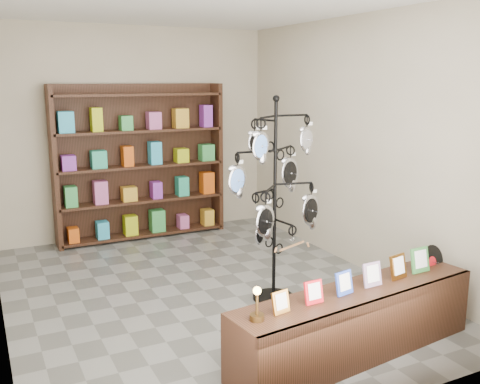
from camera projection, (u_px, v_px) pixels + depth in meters
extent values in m
plane|color=slate|center=(204.00, 290.00, 5.84)|extent=(5.00, 5.00, 0.00)
plane|color=#BAAE96|center=(135.00, 133.00, 7.71)|extent=(4.00, 0.00, 4.00)
plane|color=#BAAE96|center=(355.00, 204.00, 3.34)|extent=(4.00, 0.00, 4.00)
plane|color=#BAAE96|center=(356.00, 144.00, 6.40)|extent=(0.00, 5.00, 5.00)
plane|color=white|center=(199.00, 2.00, 5.22)|extent=(5.00, 5.00, 0.00)
cylinder|color=black|center=(273.00, 297.00, 5.62)|extent=(0.54, 0.54, 0.03)
cylinder|color=black|center=(275.00, 203.00, 5.41)|extent=(0.04, 0.04, 2.06)
sphere|color=black|center=(276.00, 99.00, 5.20)|extent=(0.07, 0.07, 0.07)
ellipsoid|color=silver|center=(259.00, 235.00, 5.65)|extent=(0.11, 0.06, 0.22)
cube|color=#B5774B|center=(292.00, 246.00, 5.25)|extent=(0.37, 0.16, 0.04)
cube|color=black|center=(356.00, 322.00, 4.43)|extent=(2.38, 0.75, 0.57)
cube|color=orange|center=(281.00, 302.00, 3.92)|extent=(0.15, 0.07, 0.17)
cube|color=red|center=(314.00, 292.00, 4.09)|extent=(0.16, 0.07, 0.18)
cube|color=#263FA5|center=(344.00, 283.00, 4.26)|extent=(0.18, 0.08, 0.19)
cube|color=#E54C33|center=(372.00, 274.00, 4.43)|extent=(0.19, 0.08, 0.20)
cube|color=orange|center=(398.00, 267.00, 4.60)|extent=(0.20, 0.08, 0.21)
cube|color=#337233|center=(420.00, 260.00, 4.75)|extent=(0.21, 0.09, 0.22)
cylinder|color=black|center=(432.00, 262.00, 4.95)|extent=(0.32, 0.11, 0.31)
cylinder|color=red|center=(432.00, 262.00, 4.94)|extent=(0.11, 0.04, 0.11)
cylinder|color=#4D3416|center=(257.00, 317.00, 3.82)|extent=(0.11, 0.11, 0.04)
cylinder|color=#4D3416|center=(257.00, 305.00, 3.80)|extent=(0.02, 0.02, 0.15)
sphere|color=#FFBF59|center=(257.00, 291.00, 3.78)|extent=(0.06, 0.06, 0.06)
cube|color=black|center=(138.00, 161.00, 7.75)|extent=(2.40, 0.04, 2.20)
cube|color=black|center=(54.00, 168.00, 7.09)|extent=(0.06, 0.36, 2.20)
cube|color=black|center=(216.00, 157.00, 8.12)|extent=(0.06, 0.36, 2.20)
cube|color=black|center=(143.00, 233.00, 7.82)|extent=(2.36, 0.36, 0.04)
cube|color=black|center=(142.00, 200.00, 7.72)|extent=(2.36, 0.36, 0.03)
cube|color=black|center=(141.00, 166.00, 7.62)|extent=(2.36, 0.36, 0.04)
cube|color=black|center=(139.00, 131.00, 7.51)|extent=(2.36, 0.36, 0.04)
cube|color=black|center=(138.00, 95.00, 7.41)|extent=(2.36, 0.36, 0.04)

